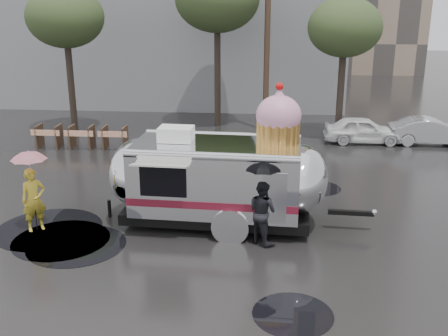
# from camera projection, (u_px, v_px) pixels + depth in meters

# --- Properties ---
(ground) EXTENTS (120.00, 120.00, 0.00)m
(ground) POSITION_uv_depth(u_px,v_px,m) (160.00, 258.00, 13.38)
(ground) COLOR black
(ground) RESTS_ON ground
(puddles) EXTENTS (13.50, 9.50, 0.01)m
(puddles) POSITION_uv_depth(u_px,v_px,m) (57.00, 237.00, 14.52)
(puddles) COLOR black
(puddles) RESTS_ON ground
(utility_pole) EXTENTS (1.60, 0.28, 9.00)m
(utility_pole) POSITION_uv_depth(u_px,v_px,m) (267.00, 36.00, 25.04)
(utility_pole) COLOR #473323
(utility_pole) RESTS_ON ground
(tree_left) EXTENTS (3.64, 3.64, 6.95)m
(tree_left) POSITION_uv_depth(u_px,v_px,m) (65.00, 18.00, 24.61)
(tree_left) COLOR #382D26
(tree_left) RESTS_ON ground
(tree_right) EXTENTS (3.36, 3.36, 6.42)m
(tree_right) POSITION_uv_depth(u_px,v_px,m) (345.00, 28.00, 23.67)
(tree_right) COLOR #382D26
(tree_right) RESTS_ON ground
(barricade_row) EXTENTS (4.30, 0.80, 1.00)m
(barricade_row) POSITION_uv_depth(u_px,v_px,m) (82.00, 137.00, 23.13)
(barricade_row) COLOR #473323
(barricade_row) RESTS_ON ground
(airstream_trailer) EXTENTS (7.91, 3.11, 4.26)m
(airstream_trailer) POSITION_uv_depth(u_px,v_px,m) (220.00, 175.00, 15.01)
(airstream_trailer) COLOR silver
(airstream_trailer) RESTS_ON ground
(person_left) EXTENTS (0.79, 0.74, 1.83)m
(person_left) POSITION_uv_depth(u_px,v_px,m) (34.00, 200.00, 14.73)
(person_left) COLOR gold
(person_left) RESTS_ON ground
(umbrella_pink) EXTENTS (1.19, 1.19, 2.36)m
(umbrella_pink) POSITION_uv_depth(u_px,v_px,m) (30.00, 165.00, 14.41)
(umbrella_pink) COLOR #FFA4B3
(umbrella_pink) RESTS_ON ground
(person_right) EXTENTS (0.95, 0.93, 1.78)m
(person_right) POSITION_uv_depth(u_px,v_px,m) (262.00, 212.00, 13.96)
(person_right) COLOR black
(person_right) RESTS_ON ground
(umbrella_black) EXTENTS (1.16, 1.16, 2.34)m
(umbrella_black) POSITION_uv_depth(u_px,v_px,m) (263.00, 174.00, 13.63)
(umbrella_black) COLOR black
(umbrella_black) RESTS_ON ground
(tripod) EXTENTS (0.50, 0.55, 1.33)m
(tripod) POSITION_uv_depth(u_px,v_px,m) (249.00, 206.00, 14.69)
(tripod) COLOR black
(tripod) RESTS_ON ground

